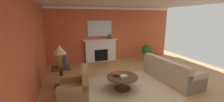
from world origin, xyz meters
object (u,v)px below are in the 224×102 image
at_px(fireplace, 101,51).
at_px(coffee_table, 122,79).
at_px(vase_on_side_table, 65,62).
at_px(side_table, 61,76).
at_px(armchair_near_window, 76,90).
at_px(sofa, 171,73).
at_px(potted_plant, 147,51).
at_px(mantel_mirror, 100,28).
at_px(table_lamp, 59,52).
at_px(vase_mantel_right, 111,37).

distance_m(fireplace, coffee_table, 3.30).
bearing_deg(vase_on_side_table, side_table, 141.34).
distance_m(fireplace, armchair_near_window, 3.85).
height_order(sofa, potted_plant, sofa).
distance_m(mantel_mirror, coffee_table, 3.68).
bearing_deg(side_table, mantel_mirror, 53.24).
height_order(sofa, coffee_table, sofa).
bearing_deg(mantel_mirror, fireplace, -90.00).
relative_size(table_lamp, vase_mantel_right, 3.23).
height_order(coffee_table, table_lamp, table_lamp).
distance_m(sofa, coffee_table, 1.94).
bearing_deg(potted_plant, sofa, -103.17).
bearing_deg(fireplace, sofa, -60.34).
bearing_deg(vase_mantel_right, side_table, -135.63).
distance_m(side_table, table_lamp, 0.82).
relative_size(armchair_near_window, vase_mantel_right, 4.09).
xyz_separation_m(fireplace, coffee_table, (-0.10, -3.29, -0.22)).
xyz_separation_m(mantel_mirror, side_table, (-1.97, -2.63, -1.33)).
height_order(mantel_mirror, side_table, mantel_mirror).
bearing_deg(vase_on_side_table, fireplace, 55.39).
relative_size(sofa, potted_plant, 2.61).
xyz_separation_m(coffee_table, table_lamp, (-1.87, 0.78, 0.89)).
distance_m(fireplace, sofa, 3.73).
xyz_separation_m(side_table, table_lamp, (-0.00, 0.00, 0.82)).
bearing_deg(coffee_table, fireplace, 88.27).
distance_m(fireplace, vase_mantel_right, 0.92).
height_order(table_lamp, vase_on_side_table, table_lamp).
xyz_separation_m(armchair_near_window, side_table, (-0.38, 0.99, 0.09)).
bearing_deg(fireplace, vase_mantel_right, -5.13).
bearing_deg(side_table, fireplace, 51.94).
xyz_separation_m(sofa, potted_plant, (0.63, 2.69, 0.19)).
bearing_deg(armchair_near_window, table_lamp, 111.05).
height_order(table_lamp, potted_plant, table_lamp).
bearing_deg(mantel_mirror, vase_on_side_table, -123.42).
relative_size(fireplace, potted_plant, 2.16).
bearing_deg(vase_on_side_table, potted_plant, 26.05).
xyz_separation_m(sofa, table_lamp, (-3.80, 0.72, 0.93)).
bearing_deg(potted_plant, table_lamp, -156.00).
xyz_separation_m(table_lamp, potted_plant, (4.43, 1.98, -0.73)).
bearing_deg(mantel_mirror, sofa, -61.24).
bearing_deg(armchair_near_window, fireplace, 65.62).
height_order(coffee_table, vase_mantel_right, vase_mantel_right).
relative_size(side_table, potted_plant, 0.84).
height_order(fireplace, vase_mantel_right, vase_mantel_right).
xyz_separation_m(coffee_table, side_table, (-1.87, 0.78, 0.06)).
height_order(sofa, armchair_near_window, armchair_near_window).
relative_size(armchair_near_window, side_table, 1.36).
height_order(fireplace, sofa, fireplace).
bearing_deg(coffee_table, sofa, 1.67).
height_order(mantel_mirror, coffee_table, mantel_mirror).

